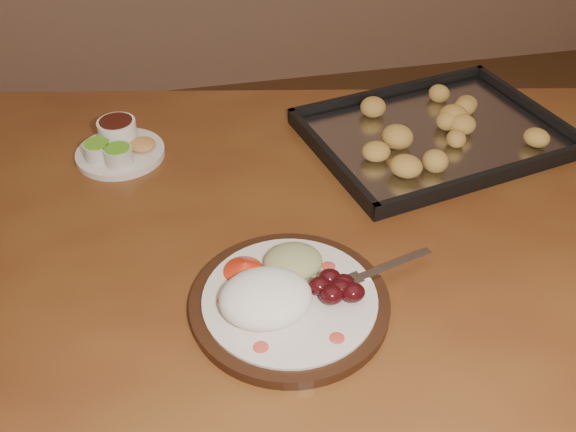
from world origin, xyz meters
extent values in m
cube|color=brown|center=(-0.17, 0.08, 0.73)|extent=(1.65, 1.17, 0.04)
cylinder|color=#523818|center=(-0.76, 0.59, 0.35)|extent=(0.07, 0.07, 0.71)
cylinder|color=#523818|center=(0.57, 0.33, 0.35)|extent=(0.07, 0.07, 0.71)
cylinder|color=black|center=(-0.20, -0.11, 0.76)|extent=(0.28, 0.28, 0.02)
cylinder|color=beige|center=(-0.20, -0.11, 0.77)|extent=(0.25, 0.25, 0.01)
ellipsoid|color=#CE3B31|center=(-0.25, -0.19, 0.77)|extent=(0.02, 0.02, 0.00)
ellipsoid|color=#CE3B31|center=(-0.15, -0.19, 0.77)|extent=(0.02, 0.02, 0.00)
ellipsoid|color=#CE3B31|center=(-0.13, -0.06, 0.77)|extent=(0.02, 0.02, 0.00)
ellipsoid|color=#CE3B31|center=(-0.29, -0.10, 0.77)|extent=(0.02, 0.02, 0.00)
ellipsoid|color=white|center=(-0.23, -0.12, 0.79)|extent=(0.14, 0.12, 0.06)
ellipsoid|color=#42090C|center=(-0.14, -0.13, 0.79)|extent=(0.04, 0.03, 0.03)
ellipsoid|color=#42090C|center=(-0.12, -0.11, 0.79)|extent=(0.04, 0.03, 0.03)
ellipsoid|color=#42090C|center=(-0.14, -0.10, 0.79)|extent=(0.04, 0.03, 0.03)
ellipsoid|color=#42090C|center=(-0.11, -0.13, 0.79)|extent=(0.04, 0.03, 0.03)
ellipsoid|color=#42090C|center=(-0.15, -0.11, 0.79)|extent=(0.04, 0.03, 0.03)
ellipsoid|color=#42090C|center=(-0.13, -0.12, 0.79)|extent=(0.04, 0.03, 0.03)
ellipsoid|color=tan|center=(-0.18, -0.05, 0.78)|extent=(0.10, 0.09, 0.04)
cone|color=red|center=(-0.25, -0.04, 0.78)|extent=(0.09, 0.09, 0.03)
cube|color=silver|center=(-0.03, -0.08, 0.77)|extent=(0.14, 0.05, 0.00)
cube|color=silver|center=(-0.10, -0.10, 0.78)|extent=(0.04, 0.03, 0.00)
cylinder|color=silver|center=(-0.13, -0.11, 0.78)|extent=(0.03, 0.01, 0.00)
cylinder|color=silver|center=(-0.13, -0.11, 0.78)|extent=(0.03, 0.01, 0.00)
cylinder|color=silver|center=(-0.13, -0.10, 0.78)|extent=(0.03, 0.01, 0.00)
cylinder|color=silver|center=(-0.13, -0.10, 0.78)|extent=(0.03, 0.01, 0.00)
cylinder|color=silver|center=(-0.43, 0.33, 0.76)|extent=(0.17, 0.17, 0.01)
cylinder|color=beige|center=(-0.46, 0.32, 0.78)|extent=(0.05, 0.05, 0.03)
cylinder|color=#56A621|center=(-0.46, 0.32, 0.79)|extent=(0.05, 0.05, 0.00)
cylinder|color=beige|center=(-0.43, 0.29, 0.78)|extent=(0.05, 0.05, 0.03)
cylinder|color=#56A621|center=(-0.43, 0.29, 0.79)|extent=(0.05, 0.05, 0.00)
cylinder|color=white|center=(-0.43, 0.37, 0.78)|extent=(0.07, 0.07, 0.04)
cylinder|color=black|center=(-0.43, 0.37, 0.80)|extent=(0.06, 0.06, 0.00)
ellipsoid|color=#D8984C|center=(-0.38, 0.33, 0.77)|extent=(0.05, 0.05, 0.02)
cube|color=black|center=(0.18, 0.27, 0.75)|extent=(0.54, 0.44, 0.01)
cube|color=black|center=(0.14, 0.43, 0.77)|extent=(0.47, 0.11, 0.02)
cube|color=black|center=(0.21, 0.10, 0.77)|extent=(0.47, 0.11, 0.02)
cube|color=black|center=(0.40, 0.32, 0.77)|extent=(0.09, 0.34, 0.02)
cube|color=black|center=(-0.05, 0.22, 0.77)|extent=(0.09, 0.34, 0.02)
cube|color=silver|center=(0.18, 0.27, 0.76)|extent=(0.50, 0.40, 0.00)
ellipsoid|color=#B5953F|center=(0.23, 0.28, 0.78)|extent=(0.05, 0.05, 0.04)
ellipsoid|color=#B5953F|center=(0.28, 0.33, 0.78)|extent=(0.07, 0.07, 0.04)
ellipsoid|color=#B5953F|center=(0.20, 0.36, 0.78)|extent=(0.07, 0.07, 0.04)
ellipsoid|color=#B5953F|center=(0.18, 0.33, 0.78)|extent=(0.06, 0.06, 0.04)
ellipsoid|color=#B5953F|center=(0.12, 0.34, 0.78)|extent=(0.07, 0.07, 0.04)
ellipsoid|color=#B5953F|center=(0.13, 0.29, 0.78)|extent=(0.07, 0.07, 0.04)
ellipsoid|color=#B5953F|center=(0.05, 0.26, 0.78)|extent=(0.06, 0.06, 0.04)
ellipsoid|color=#B5953F|center=(0.10, 0.23, 0.78)|extent=(0.06, 0.06, 0.04)
ellipsoid|color=#B5953F|center=(0.08, 0.21, 0.78)|extent=(0.07, 0.07, 0.04)
ellipsoid|color=#B5953F|center=(0.16, 0.18, 0.78)|extent=(0.07, 0.07, 0.04)
ellipsoid|color=#B5953F|center=(0.19, 0.23, 0.78)|extent=(0.06, 0.06, 0.04)
ellipsoid|color=#B5953F|center=(0.26, 0.22, 0.78)|extent=(0.07, 0.07, 0.04)
ellipsoid|color=#B5953F|center=(0.26, 0.24, 0.78)|extent=(0.07, 0.07, 0.04)
camera|label=1|loc=(-0.33, -0.72, 1.43)|focal=40.00mm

